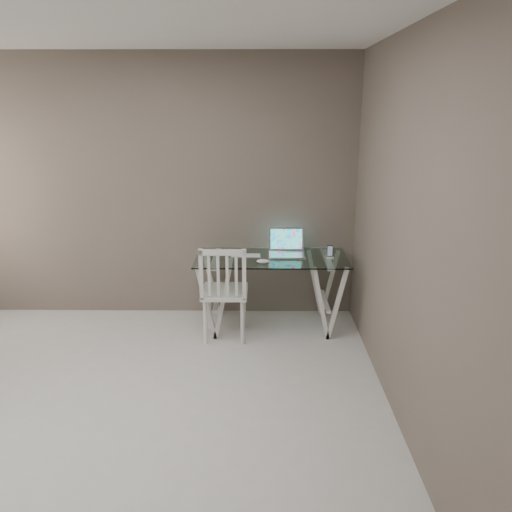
{
  "coord_description": "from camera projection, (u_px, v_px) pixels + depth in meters",
  "views": [
    {
      "loc": [
        1.01,
        -2.87,
        2.2
      ],
      "look_at": [
        0.97,
        1.55,
        0.85
      ],
      "focal_mm": 35.0,
      "sensor_mm": 36.0,
      "label": 1
    }
  ],
  "objects": [
    {
      "name": "desk",
      "position": [
        271.0,
        291.0,
        5.04
      ],
      "size": [
        1.5,
        0.7,
        0.75
      ],
      "color": "silver",
      "rests_on": "ground"
    },
    {
      "name": "keyboard",
      "position": [
        246.0,
        256.0,
        4.97
      ],
      "size": [
        0.31,
        0.13,
        0.01
      ],
      "primitive_type": "cube",
      "color": "silver",
      "rests_on": "desk"
    },
    {
      "name": "mouse",
      "position": [
        263.0,
        261.0,
        4.75
      ],
      "size": [
        0.12,
        0.07,
        0.04
      ],
      "primitive_type": "ellipsoid",
      "color": "white",
      "rests_on": "desk"
    },
    {
      "name": "phone_dock",
      "position": [
        330.0,
        255.0,
        4.9
      ],
      "size": [
        0.07,
        0.07,
        0.13
      ],
      "color": "white",
      "rests_on": "desk"
    },
    {
      "name": "laptop",
      "position": [
        287.0,
        248.0,
        5.03
      ],
      "size": [
        0.36,
        0.31,
        0.25
      ],
      "color": "silver",
      "rests_on": "desk"
    },
    {
      "name": "chair",
      "position": [
        224.0,
        289.0,
        4.71
      ],
      "size": [
        0.44,
        0.44,
        0.95
      ],
      "rotation": [
        0.0,
        0.0,
        -0.01
      ],
      "color": "silver",
      "rests_on": "ground"
    },
    {
      "name": "room",
      "position": [
        77.0,
        190.0,
        2.91
      ],
      "size": [
        4.5,
        4.52,
        2.71
      ],
      "color": "beige",
      "rests_on": "ground"
    }
  ]
}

